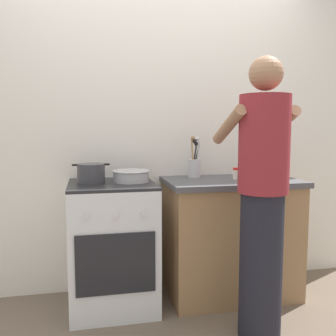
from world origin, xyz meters
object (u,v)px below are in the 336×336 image
at_px(pot, 91,174).
at_px(mixing_bowl, 131,175).
at_px(stove_range, 113,245).
at_px(oil_bottle, 258,164).
at_px(utensil_crock, 194,165).
at_px(spice_bottle, 236,174).
at_px(person, 262,199).

bearing_deg(pot, mixing_bowl, 3.80).
relative_size(stove_range, pot, 3.50).
bearing_deg(oil_bottle, utensil_crock, 151.23).
xyz_separation_m(spice_bottle, person, (-0.07, -0.58, -0.08)).
height_order(mixing_bowl, utensil_crock, utensil_crock).
height_order(spice_bottle, oil_bottle, oil_bottle).
height_order(pot, utensil_crock, utensil_crock).
bearing_deg(pot, stove_range, -2.74).
relative_size(pot, utensil_crock, 0.79).
xyz_separation_m(stove_range, oil_bottle, (1.08, -0.05, 0.57)).
relative_size(pot, person, 0.15).
distance_m(mixing_bowl, spice_bottle, 0.79).
height_order(stove_range, oil_bottle, oil_bottle).
relative_size(utensil_crock, oil_bottle, 1.21).
bearing_deg(pot, oil_bottle, -2.81).
distance_m(pot, spice_bottle, 1.07).
xyz_separation_m(pot, spice_bottle, (1.07, -0.01, -0.03)).
bearing_deg(stove_range, oil_bottle, -2.81).
height_order(utensil_crock, person, person).
bearing_deg(person, spice_bottle, 83.29).
relative_size(oil_bottle, person, 0.16).
relative_size(pot, mixing_bowl, 0.96).
bearing_deg(person, stove_range, 145.77).
height_order(utensil_crock, oil_bottle, utensil_crock).
xyz_separation_m(oil_bottle, person, (-0.22, -0.53, -0.16)).
bearing_deg(mixing_bowl, oil_bottle, -4.77).
bearing_deg(spice_bottle, person, -96.71).
height_order(pot, mixing_bowl, pot).
bearing_deg(oil_bottle, stove_range, 177.19).
height_order(pot, person, person).
relative_size(mixing_bowl, spice_bottle, 3.06).
xyz_separation_m(stove_range, mixing_bowl, (0.14, 0.03, 0.50)).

